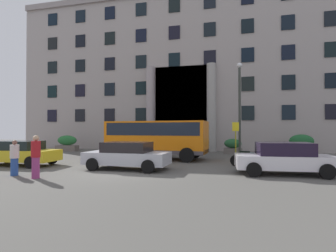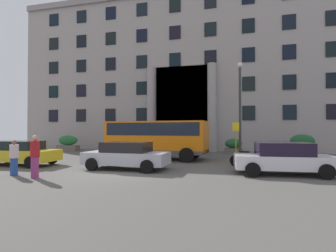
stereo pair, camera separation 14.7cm
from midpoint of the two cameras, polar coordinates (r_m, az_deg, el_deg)
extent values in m
cube|color=#54524C|center=(12.68, -11.63, -10.05)|extent=(80.00, 64.00, 0.12)
cube|color=#A09692|center=(29.91, 3.11, 10.62)|extent=(33.72, 9.00, 15.81)
cube|color=black|center=(24.92, 2.63, 3.90)|extent=(5.00, 0.12, 8.06)
cylinder|color=#9F9396|center=(25.34, -4.01, 3.83)|extent=(0.83, 0.83, 8.06)
cylinder|color=#9C9A94|center=(24.23, 9.29, 4.05)|extent=(0.83, 0.83, 8.06)
cube|color=black|center=(30.76, -24.16, 2.05)|extent=(1.11, 0.08, 1.29)
cube|color=black|center=(28.82, -18.85, 2.21)|extent=(1.11, 0.08, 1.29)
cube|color=black|center=(27.16, -12.83, 2.37)|extent=(1.11, 0.08, 1.29)
cube|color=black|center=(25.84, -6.11, 2.52)|extent=(1.11, 0.08, 1.29)
cube|color=black|center=(24.37, 16.92, 2.75)|extent=(1.11, 0.08, 1.29)
cube|color=black|center=(24.80, 24.73, 2.73)|extent=(1.11, 0.08, 1.29)
cube|color=black|center=(25.66, 32.14, 2.66)|extent=(1.11, 0.08, 1.29)
cube|color=black|center=(31.00, -24.13, 6.88)|extent=(1.11, 0.08, 1.29)
cube|color=black|center=(29.07, -18.82, 7.36)|extent=(1.11, 0.08, 1.29)
cube|color=black|center=(27.43, -12.81, 7.82)|extent=(1.11, 0.08, 1.29)
cube|color=black|center=(26.12, -6.10, 8.24)|extent=(1.11, 0.08, 1.29)
cube|color=black|center=(24.67, 16.89, 8.81)|extent=(1.11, 0.08, 1.29)
cube|color=black|center=(25.09, 24.69, 8.69)|extent=(1.11, 0.08, 1.29)
cube|color=black|center=(25.95, 32.10, 8.42)|extent=(1.11, 0.08, 1.29)
cube|color=black|center=(31.45, -24.10, 11.59)|extent=(1.11, 0.08, 1.29)
cube|color=black|center=(29.56, -18.80, 12.37)|extent=(1.11, 0.08, 1.29)
cube|color=black|center=(27.94, -12.79, 13.12)|extent=(1.11, 0.08, 1.29)
cube|color=black|center=(26.66, -6.09, 13.79)|extent=(1.11, 0.08, 1.29)
cube|color=black|center=(25.76, 1.22, 14.31)|extent=(1.11, 0.08, 1.29)
cube|color=black|center=(25.27, 8.96, 14.61)|extent=(1.11, 0.08, 1.29)
cube|color=black|center=(25.24, 16.87, 14.66)|extent=(1.11, 0.08, 1.29)
cube|color=black|center=(25.65, 24.66, 14.45)|extent=(1.11, 0.08, 1.29)
cube|color=black|center=(26.49, 32.06, 14.01)|extent=(1.11, 0.08, 1.29)
cube|color=black|center=(32.11, -24.07, 16.15)|extent=(1.11, 0.08, 1.29)
cube|color=black|center=(30.26, -18.77, 17.19)|extent=(1.11, 0.08, 1.29)
cube|color=black|center=(28.68, -12.78, 18.19)|extent=(1.11, 0.08, 1.29)
cube|color=black|center=(27.43, -6.08, 19.07)|extent=(1.11, 0.08, 1.29)
cube|color=black|center=(26.56, 1.21, 19.75)|extent=(1.11, 0.08, 1.29)
cube|color=black|center=(26.09, 8.94, 20.15)|extent=(1.11, 0.08, 1.29)
cube|color=black|center=(26.05, 16.84, 20.20)|extent=(1.11, 0.08, 1.29)
cube|color=black|center=(26.45, 24.62, 19.91)|extent=(1.11, 0.08, 1.29)
cube|color=black|center=(27.27, 32.01, 19.32)|extent=(1.11, 0.08, 1.29)
cube|color=black|center=(32.96, -24.05, 20.49)|extent=(1.11, 0.08, 1.29)
cube|color=black|center=(31.16, -18.75, 21.76)|extent=(1.11, 0.08, 1.29)
cube|color=black|center=(29.63, -12.76, 22.96)|extent=(1.11, 0.08, 1.29)
cube|color=black|center=(28.43, -6.08, 24.02)|extent=(1.11, 0.08, 1.29)
cube|color=black|center=(27.58, 1.21, 24.83)|extent=(1.11, 0.08, 1.29)
cube|color=black|center=(27.13, 8.93, 25.30)|extent=(1.11, 0.08, 1.29)
cube|color=orange|center=(17.53, -2.64, -2.41)|extent=(6.73, 2.81, 2.08)
cube|color=black|center=(17.53, -2.64, -0.68)|extent=(6.34, 2.82, 0.81)
cube|color=black|center=(16.74, 7.89, -1.27)|extent=(0.17, 2.07, 1.01)
cube|color=#4A4347|center=(17.58, -2.64, -5.41)|extent=(6.73, 2.85, 0.24)
cylinder|color=black|center=(18.18, 5.59, -5.63)|extent=(0.91, 0.33, 0.90)
cylinder|color=black|center=(15.77, 3.87, -6.37)|extent=(0.91, 0.33, 0.90)
cylinder|color=black|center=(19.59, -7.87, -5.28)|extent=(0.91, 0.33, 0.90)
cylinder|color=black|center=(17.38, -11.26, -5.84)|extent=(0.91, 0.33, 0.90)
cylinder|color=#A09E1A|center=(18.38, 14.35, -3.16)|extent=(0.08, 0.08, 2.44)
cube|color=yellow|center=(18.34, 14.34, -0.13)|extent=(0.44, 0.03, 0.60)
cube|color=slate|center=(23.61, -7.10, -4.88)|extent=(1.88, 0.86, 0.60)
ellipsoid|color=#234E2B|center=(23.57, -7.10, -3.11)|extent=(1.80, 0.78, 0.86)
cube|color=#68605A|center=(22.21, 13.82, -5.31)|extent=(1.46, 0.99, 0.46)
ellipsoid|color=#23562F|center=(22.17, 13.81, -3.73)|extent=(1.40, 0.89, 0.78)
cube|color=#696059|center=(26.22, -21.36, -4.51)|extent=(2.08, 0.73, 0.53)
ellipsoid|color=#256731|center=(26.18, -21.36, -2.93)|extent=(2.00, 0.66, 0.92)
cube|color=slate|center=(22.22, 3.29, -5.16)|extent=(1.94, 0.84, 0.59)
ellipsoid|color=#355C31|center=(22.18, 3.29, -3.11)|extent=(1.86, 0.76, 1.00)
cube|color=gray|center=(22.71, 27.01, -5.00)|extent=(1.87, 0.92, 0.57)
ellipsoid|color=#1F582C|center=(22.66, 26.99, -2.96)|extent=(1.80, 0.83, 1.04)
cube|color=silver|center=(12.64, 23.72, -7.17)|extent=(4.24, 2.03, 0.59)
cube|color=black|center=(12.59, 23.70, -4.58)|extent=(2.33, 1.70, 0.56)
cylinder|color=black|center=(13.91, 28.53, -7.61)|extent=(0.63, 0.24, 0.62)
cylinder|color=black|center=(12.25, 31.20, -8.53)|extent=(0.63, 0.24, 0.62)
cylinder|color=black|center=(13.30, 16.85, -7.99)|extent=(0.63, 0.24, 0.62)
cylinder|color=black|center=(11.55, 17.90, -9.08)|extent=(0.63, 0.24, 0.62)
cube|color=#B3B4BD|center=(13.28, -9.21, -6.90)|extent=(4.19, 1.89, 0.59)
cube|color=black|center=(13.23, -9.20, -4.55)|extent=(2.28, 1.63, 0.50)
cylinder|color=black|center=(13.65, -2.18, -7.84)|extent=(0.62, 0.21, 0.62)
cylinder|color=black|center=(11.96, -4.74, -8.83)|extent=(0.62, 0.21, 0.62)
cylinder|color=black|center=(14.72, -12.83, -7.30)|extent=(0.62, 0.21, 0.62)
cylinder|color=black|center=(13.18, -16.49, -8.06)|extent=(0.62, 0.21, 0.62)
cube|color=gold|center=(16.76, -30.17, -5.53)|extent=(4.44, 1.90, 0.60)
cube|color=black|center=(16.72, -30.16, -3.67)|extent=(2.42, 1.61, 0.49)
cylinder|color=black|center=(16.53, -24.29, -6.54)|extent=(0.63, 0.23, 0.62)
cylinder|color=black|center=(15.17, -28.09, -7.03)|extent=(0.63, 0.23, 0.62)
cylinder|color=black|center=(18.41, -31.89, -5.89)|extent=(0.63, 0.23, 0.62)
cylinder|color=black|center=(14.86, 19.40, -7.25)|extent=(0.61, 0.15, 0.60)
cylinder|color=black|center=(14.69, 14.30, -7.35)|extent=(0.61, 0.17, 0.60)
cube|color=#17666C|center=(14.73, 16.86, -6.23)|extent=(0.86, 0.30, 0.32)
cube|color=black|center=(14.70, 16.16, -5.54)|extent=(0.53, 0.24, 0.12)
cylinder|color=#A5A5A8|center=(14.79, 18.99, -5.03)|extent=(0.07, 0.55, 0.03)
cylinder|color=#274891|center=(13.19, -30.83, -7.68)|extent=(0.30, 0.30, 0.75)
cylinder|color=beige|center=(13.12, -30.81, -4.80)|extent=(0.36, 0.36, 0.58)
sphere|color=brown|center=(13.10, -30.80, -3.10)|extent=(0.20, 0.20, 0.20)
cylinder|color=#963571|center=(12.03, -27.27, -8.12)|extent=(0.30, 0.30, 0.86)
cylinder|color=#AA1A20|center=(11.96, -27.25, -4.51)|extent=(0.36, 0.36, 0.66)
sphere|color=tan|center=(11.94, -27.23, -2.38)|extent=(0.23, 0.23, 0.23)
cylinder|color=#323832|center=(20.13, 15.19, 3.00)|extent=(0.18, 0.18, 6.61)
sphere|color=white|center=(20.66, 15.16, 12.69)|extent=(0.40, 0.40, 0.40)
camera|label=1|loc=(0.07, -90.24, 0.00)|focal=27.87mm
camera|label=2|loc=(0.07, 89.76, 0.00)|focal=27.87mm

